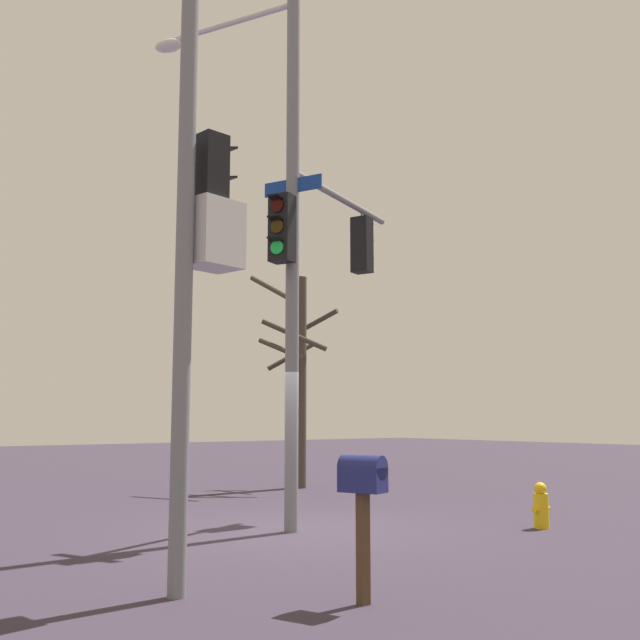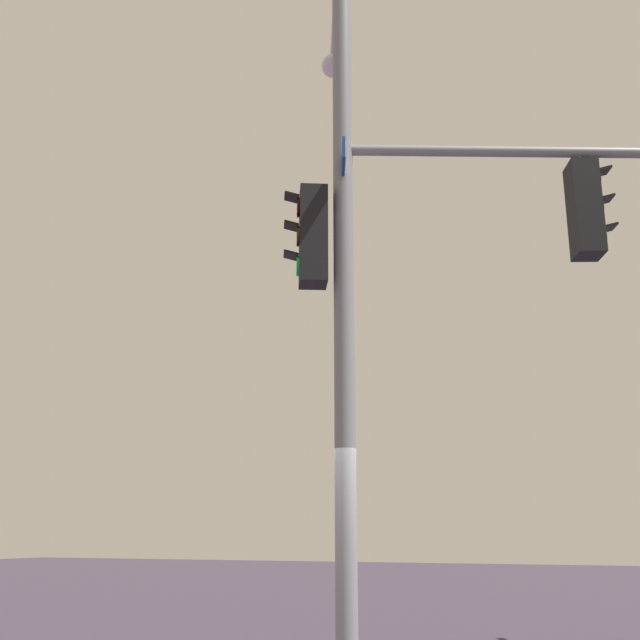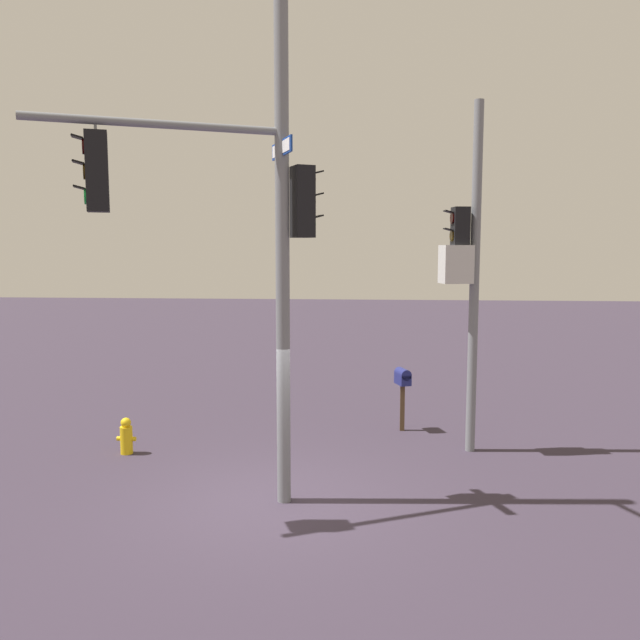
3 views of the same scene
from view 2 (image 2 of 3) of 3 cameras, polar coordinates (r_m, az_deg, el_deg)
name	(u,v)px [view 2 (image 2 of 3)]	position (r m, az deg, el deg)	size (l,w,h in m)	color
main_signal_pole_assembly	(384,212)	(8.88, 4.74, 7.85)	(4.78, 3.35, 9.22)	slate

